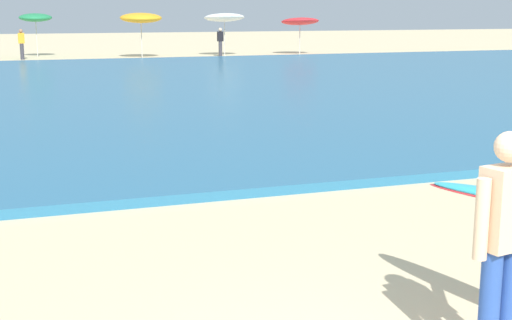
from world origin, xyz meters
TOP-DOWN VIEW (x-y plane):
  - sea at (0.00, 19.74)m, footprint 120.00×28.00m
  - beach_umbrella_2 at (-0.50, 38.70)m, footprint 1.77×1.79m
  - beach_umbrella_3 at (4.82, 35.81)m, footprint 2.24×2.26m
  - beach_umbrella_4 at (9.60, 36.14)m, footprint 2.25×2.28m
  - beach_umbrella_5 at (14.14, 35.95)m, footprint 2.19×2.21m
  - beachgoer_near_row_left at (9.16, 35.49)m, footprint 0.32×0.20m
  - beachgoer_near_row_mid at (-1.37, 36.49)m, footprint 0.32×0.20m

SIDE VIEW (x-z plane):
  - sea at x=0.00m, z-range 0.00..0.14m
  - beachgoer_near_row_left at x=9.16m, z-range 0.05..1.63m
  - beachgoer_near_row_mid at x=-1.37m, z-range 0.05..1.63m
  - beach_umbrella_5 at x=14.14m, z-range 0.80..3.00m
  - beach_umbrella_3 at x=4.82m, z-range 0.91..3.35m
  - beach_umbrella_4 at x=9.60m, z-range 0.91..3.36m
  - beach_umbrella_2 at x=-0.50m, z-range 0.93..3.34m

